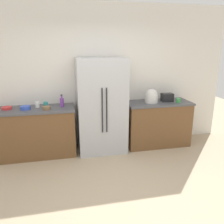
# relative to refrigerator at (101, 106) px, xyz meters

# --- Properties ---
(ground_plane) EXTENTS (11.14, 11.14, 0.00)m
(ground_plane) POSITION_rel_refrigerator_xyz_m (-0.03, -1.55, -0.92)
(ground_plane) COLOR tan
(kitchen_back_panel) EXTENTS (5.57, 0.10, 2.86)m
(kitchen_back_panel) POSITION_rel_refrigerator_xyz_m (-0.03, 0.39, 0.51)
(kitchen_back_panel) COLOR silver
(kitchen_back_panel) RESTS_ON ground_plane
(counter_left) EXTENTS (1.49, 0.62, 0.93)m
(counter_left) POSITION_rel_refrigerator_xyz_m (-1.27, 0.03, -0.45)
(counter_left) COLOR brown
(counter_left) RESTS_ON ground_plane
(counter_right) EXTENTS (1.35, 0.62, 0.93)m
(counter_right) POSITION_rel_refrigerator_xyz_m (1.19, 0.03, -0.45)
(counter_right) COLOR brown
(counter_right) RESTS_ON ground_plane
(refrigerator) EXTENTS (0.93, 0.67, 1.84)m
(refrigerator) POSITION_rel_refrigerator_xyz_m (0.00, 0.00, 0.00)
(refrigerator) COLOR #B2B5BA
(refrigerator) RESTS_ON ground_plane
(toaster) EXTENTS (0.23, 0.15, 0.17)m
(toaster) POSITION_rel_refrigerator_xyz_m (1.39, 0.05, 0.10)
(toaster) COLOR black
(toaster) RESTS_ON counter_right
(rice_cooker) EXTENTS (0.27, 0.27, 0.28)m
(rice_cooker) POSITION_rel_refrigerator_xyz_m (1.03, 0.03, 0.14)
(rice_cooker) COLOR silver
(rice_cooker) RESTS_ON counter_right
(bottle_a) EXTENTS (0.08, 0.08, 0.23)m
(bottle_a) POSITION_rel_refrigerator_xyz_m (-0.75, 0.08, 0.10)
(bottle_a) COLOR purple
(bottle_a) RESTS_ON counter_left
(cup_a) EXTENTS (0.08, 0.08, 0.11)m
(cup_a) POSITION_rel_refrigerator_xyz_m (-1.20, 0.09, 0.07)
(cup_a) COLOR white
(cup_a) RESTS_ON counter_left
(cup_b) EXTENTS (0.09, 0.09, 0.11)m
(cup_b) POSITION_rel_refrigerator_xyz_m (-1.04, 0.05, 0.07)
(cup_b) COLOR teal
(cup_b) RESTS_ON counter_left
(cup_c) EXTENTS (0.09, 0.09, 0.09)m
(cup_c) POSITION_rel_refrigerator_xyz_m (1.58, -0.09, 0.06)
(cup_c) COLOR green
(cup_c) RESTS_ON counter_right
(bowl_a) EXTENTS (0.18, 0.18, 0.05)m
(bowl_a) POSITION_rel_refrigerator_xyz_m (-1.74, 0.09, 0.04)
(bowl_a) COLOR red
(bowl_a) RESTS_ON counter_left
(bowl_b) EXTENTS (0.18, 0.18, 0.06)m
(bowl_b) POSITION_rel_refrigerator_xyz_m (-1.40, 0.01, 0.04)
(bowl_b) COLOR blue
(bowl_b) RESTS_ON counter_left
(bowl_c) EXTENTS (0.15, 0.15, 0.06)m
(bowl_c) POSITION_rel_refrigerator_xyz_m (-1.03, -0.09, 0.04)
(bowl_c) COLOR brown
(bowl_c) RESTS_ON counter_left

